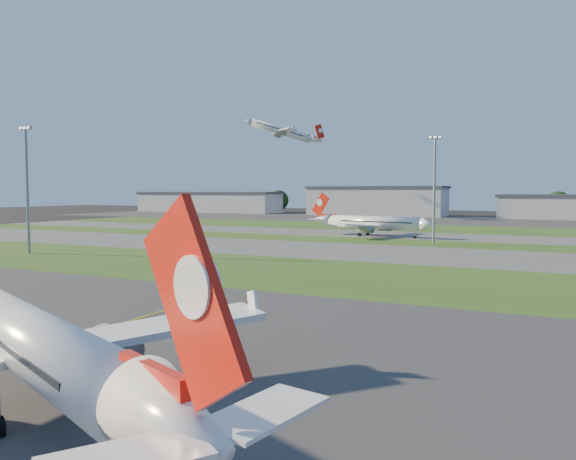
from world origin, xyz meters
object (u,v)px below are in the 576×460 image
Objects in this scene: airliner_parked at (29,342)px; light_mast_centre at (434,182)px; airliner_taxiing at (373,223)px; light_mast_west at (27,181)px.

light_mast_centre is (0.07, 112.46, 10.85)m from airliner_parked.
light_mast_west is at bearing 65.59° from airliner_taxiing.
light_mast_west reaches higher than airliner_taxiing.
airliner_taxiing is 28.13m from light_mast_centre.
airliner_parked reaches higher than airliner_taxiing.
light_mast_west is 89.64m from light_mast_centre.
light_mast_centre is (70.00, 56.00, 0.00)m from light_mast_west.
light_mast_centre reaches higher than airliner_parked.
light_mast_centre is at bearing 38.66° from light_mast_west.
light_mast_west is (-49.87, -72.29, 10.98)m from airliner_taxiing.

